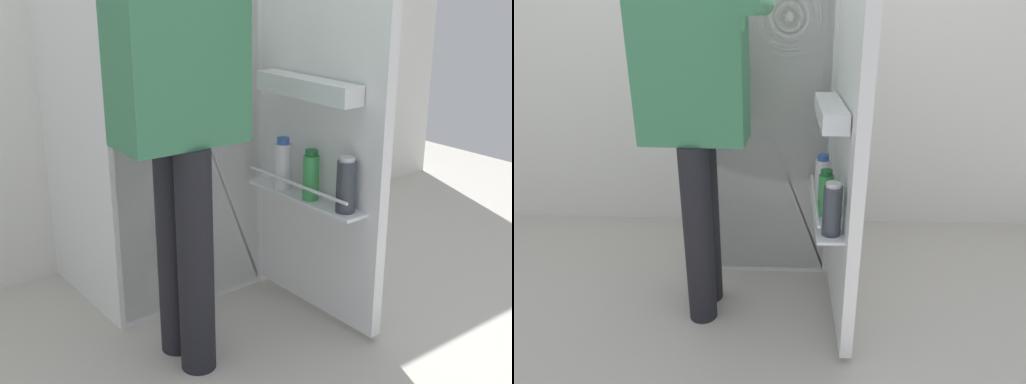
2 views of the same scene
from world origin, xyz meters
TOP-DOWN VIEW (x-y plane):
  - ground_plane at (0.00, 0.00)m, footprint 5.67×5.67m
  - kitchen_wall at (0.00, 0.92)m, footprint 4.40×0.10m
  - refrigerator at (0.02, 0.51)m, footprint 0.72×1.27m
  - person at (-0.22, -0.06)m, footprint 0.51×0.71m

SIDE VIEW (x-z plane):
  - ground_plane at x=0.00m, z-range 0.00..0.00m
  - refrigerator at x=0.02m, z-range 0.00..1.75m
  - person at x=-0.22m, z-range 0.15..1.72m
  - kitchen_wall at x=0.00m, z-range 0.00..2.54m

